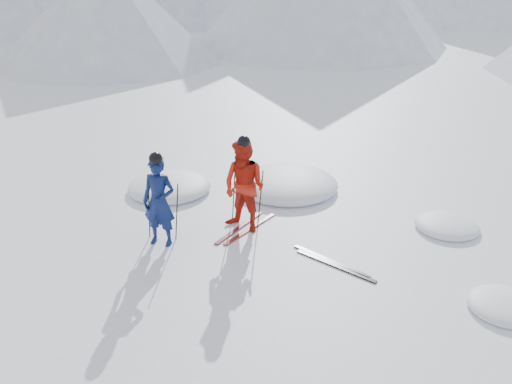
# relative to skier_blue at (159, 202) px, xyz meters

# --- Properties ---
(ground) EXTENTS (160.00, 160.00, 0.00)m
(ground) POSITION_rel_skier_blue_xyz_m (3.59, -0.02, -0.91)
(ground) COLOR white
(ground) RESTS_ON ground
(skier_blue) EXTENTS (0.68, 0.46, 1.81)m
(skier_blue) POSITION_rel_skier_blue_xyz_m (0.00, 0.00, 0.00)
(skier_blue) COLOR #0C1A4A
(skier_blue) RESTS_ON ground
(skier_red) EXTENTS (1.14, 1.01, 1.94)m
(skier_red) POSITION_rel_skier_blue_xyz_m (1.45, 0.98, 0.06)
(skier_red) COLOR #B61E0E
(skier_red) RESTS_ON ground
(pole_blue_left) EXTENTS (0.12, 0.09, 1.21)m
(pole_blue_left) POSITION_rel_skier_blue_xyz_m (-0.30, 0.15, -0.30)
(pole_blue_left) COLOR black
(pole_blue_left) RESTS_ON ground
(pole_blue_right) EXTENTS (0.12, 0.07, 1.21)m
(pole_blue_right) POSITION_rel_skier_blue_xyz_m (0.25, 0.25, -0.30)
(pole_blue_right) COLOR black
(pole_blue_right) RESTS_ON ground
(pole_red_left) EXTENTS (0.13, 0.10, 1.29)m
(pole_red_left) POSITION_rel_skier_blue_xyz_m (1.15, 1.23, -0.26)
(pole_red_left) COLOR black
(pole_red_left) RESTS_ON ground
(pole_red_right) EXTENTS (0.13, 0.09, 1.29)m
(pole_red_right) POSITION_rel_skier_blue_xyz_m (1.75, 1.13, -0.26)
(pole_red_right) COLOR black
(pole_red_right) RESTS_ON ground
(ski_worn_left) EXTENTS (0.61, 1.64, 0.03)m
(ski_worn_left) POSITION_rel_skier_blue_xyz_m (1.33, 0.98, -0.89)
(ski_worn_left) COLOR black
(ski_worn_left) RESTS_ON ground
(ski_worn_right) EXTENTS (0.72, 1.61, 0.03)m
(ski_worn_right) POSITION_rel_skier_blue_xyz_m (1.57, 0.98, -0.89)
(ski_worn_right) COLOR black
(ski_worn_right) RESTS_ON ground
(ski_loose_a) EXTENTS (1.53, 0.90, 0.03)m
(ski_loose_a) POSITION_rel_skier_blue_xyz_m (3.36, 0.07, -0.89)
(ski_loose_a) COLOR black
(ski_loose_a) RESTS_ON ground
(ski_loose_b) EXTENTS (1.56, 0.85, 0.03)m
(ski_loose_b) POSITION_rel_skier_blue_xyz_m (3.46, -0.08, -0.89)
(ski_loose_b) COLOR black
(ski_loose_b) RESTS_ON ground
(snow_lumps) EXTENTS (8.75, 5.93, 0.55)m
(snow_lumps) POSITION_rel_skier_blue_xyz_m (1.67, 2.73, -0.91)
(snow_lumps) COLOR white
(snow_lumps) RESTS_ON ground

